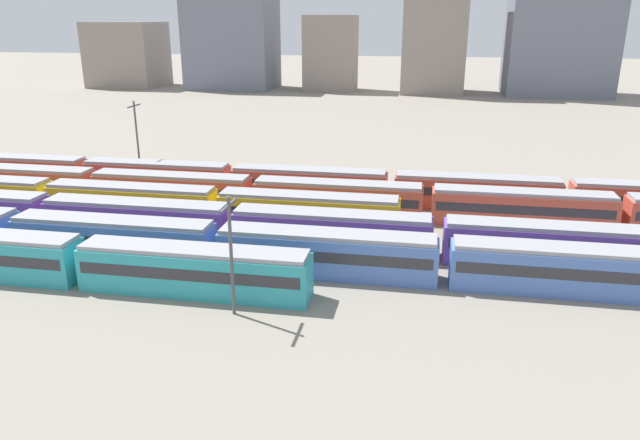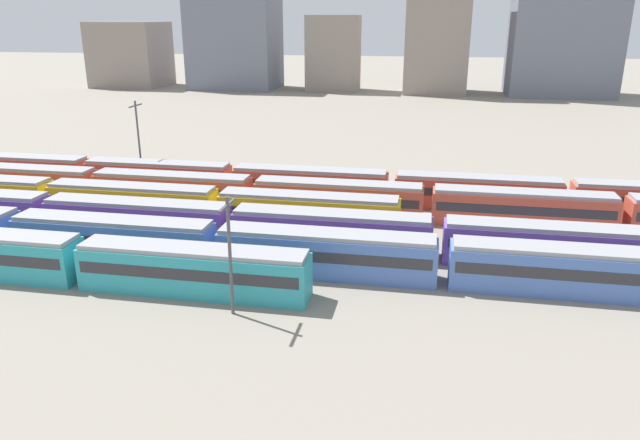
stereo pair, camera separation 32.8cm
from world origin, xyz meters
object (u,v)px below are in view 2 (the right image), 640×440
train_track_5 (391,188)px  catenary_pole_0 (230,250)px  train_track_4 (338,198)px  train_track_2 (331,232)px  train_track_1 (326,253)px  catenary_pole_1 (139,139)px  train_track_3 (133,202)px

train_track_5 → catenary_pole_0: catenary_pole_0 is taller
train_track_4 → catenary_pole_0: bearing=-99.4°
train_track_2 → train_track_5: size_ratio=0.83×
train_track_5 → catenary_pole_0: size_ratio=12.85×
train_track_1 → catenary_pole_1: size_ratio=8.86×
train_track_1 → train_track_5: (3.84, 20.80, 0.00)m
train_track_3 → train_track_4: 21.68m
train_track_1 → catenary_pole_0: bearing=-123.9°
train_track_2 → train_track_3: size_ratio=1.68×
train_track_2 → train_track_4: same height
train_track_3 → train_track_4: bearing=13.9°
train_track_1 → train_track_3: bearing=155.2°
train_track_4 → train_track_2: bearing=-84.4°
train_track_3 → catenary_pole_0: bearing=-47.0°
train_track_5 → catenary_pole_0: 30.38m
catenary_pole_0 → train_track_1: bearing=56.1°
train_track_2 → train_track_3: same height
train_track_1 → train_track_4: (-1.46, 15.60, 0.00)m
train_track_5 → train_track_2: bearing=-105.3°
catenary_pole_1 → catenary_pole_0: bearing=-54.3°
train_track_3 → catenary_pole_0: (17.12, -18.39, 3.00)m
train_track_1 → train_track_4: same height
train_track_4 → train_track_1: bearing=-84.7°
catenary_pole_0 → train_track_3: bearing=133.0°
train_track_5 → catenary_pole_1: (-32.04, 3.02, 3.93)m
catenary_pole_0 → catenary_pole_1: (-22.82, 31.81, 0.93)m
train_track_2 → train_track_5: 16.18m
train_track_3 → train_track_2: bearing=-13.3°
train_track_2 → catenary_pole_0: 14.40m
train_track_4 → catenary_pole_1: 28.25m
train_track_4 → train_track_5: 7.42m
train_track_2 → catenary_pole_0: catenary_pole_0 is taller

